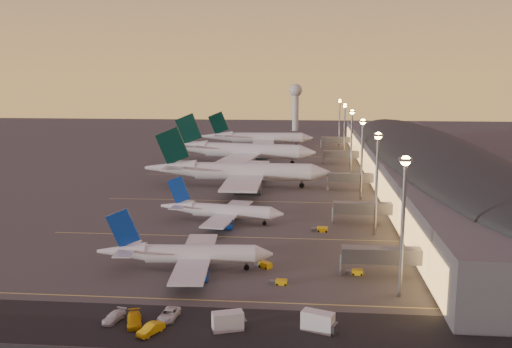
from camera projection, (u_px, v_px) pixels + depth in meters
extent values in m
plane|color=#3F3D3A|center=(232.00, 231.00, 146.10)|extent=(700.00, 700.00, 0.00)
cylinder|color=silver|center=(201.00, 254.00, 117.05)|extent=(22.66, 5.56, 3.82)
cone|color=silver|center=(264.00, 254.00, 116.88)|extent=(3.90, 4.09, 3.82)
cone|color=silver|center=(122.00, 251.00, 117.18)|extent=(10.40, 4.60, 3.82)
cube|color=silver|center=(196.00, 257.00, 117.18)|extent=(9.00, 32.57, 0.42)
cylinder|color=navy|center=(203.00, 252.00, 124.37)|extent=(5.27, 3.25, 2.86)
cylinder|color=navy|center=(195.00, 275.00, 110.44)|extent=(5.27, 3.25, 2.86)
cube|color=navy|center=(123.00, 228.00, 116.31)|extent=(7.02, 1.12, 8.28)
cube|color=silver|center=(128.00, 249.00, 117.06)|extent=(4.51, 11.82, 0.27)
cylinder|color=black|center=(247.00, 266.00, 117.40)|extent=(0.33, 0.33, 1.51)
cylinder|color=black|center=(247.00, 267.00, 117.44)|extent=(1.12, 0.75, 1.07)
cylinder|color=black|center=(194.00, 262.00, 120.18)|extent=(0.33, 0.33, 1.51)
cylinder|color=black|center=(194.00, 263.00, 120.21)|extent=(1.12, 0.75, 1.07)
cylinder|color=black|center=(191.00, 271.00, 114.91)|extent=(0.33, 0.33, 1.51)
cylinder|color=black|center=(191.00, 272.00, 114.95)|extent=(1.12, 0.75, 1.07)
cylinder|color=silver|center=(232.00, 211.00, 153.60)|extent=(21.73, 6.62, 3.65)
cone|color=silver|center=(277.00, 214.00, 150.79)|extent=(3.93, 4.10, 3.65)
cone|color=silver|center=(178.00, 207.00, 157.05)|extent=(10.09, 4.97, 3.65)
cube|color=silver|center=(228.00, 213.00, 153.95)|extent=(10.47, 31.29, 0.40)
cylinder|color=navy|center=(237.00, 212.00, 160.49)|extent=(5.17, 3.39, 2.74)
cylinder|color=navy|center=(224.00, 224.00, 147.54)|extent=(5.17, 3.39, 2.74)
cube|color=navy|center=(179.00, 190.00, 156.11)|extent=(6.69, 1.48, 7.91)
cube|color=silver|center=(182.00, 205.00, 156.68)|extent=(4.97, 11.43, 0.26)
cylinder|color=black|center=(264.00, 222.00, 152.01)|extent=(0.33, 0.33, 1.44)
cylinder|color=black|center=(264.00, 223.00, 152.05)|extent=(1.10, 0.78, 1.02)
cylinder|color=black|center=(228.00, 218.00, 156.89)|extent=(0.33, 0.33, 1.44)
cylinder|color=black|center=(228.00, 219.00, 156.93)|extent=(1.10, 0.78, 1.02)
cylinder|color=black|center=(223.00, 222.00, 152.00)|extent=(0.33, 0.33, 1.44)
cylinder|color=black|center=(223.00, 223.00, 152.03)|extent=(1.10, 0.78, 1.02)
cylinder|color=silver|center=(253.00, 172.00, 201.75)|extent=(41.09, 6.32, 6.21)
cone|color=silver|center=(321.00, 173.00, 199.67)|extent=(6.64, 6.23, 6.21)
cone|color=silver|center=(170.00, 168.00, 204.21)|extent=(18.57, 6.26, 6.21)
cube|color=silver|center=(248.00, 174.00, 202.11)|extent=(12.09, 60.07, 0.68)
cylinder|color=slate|center=(255.00, 174.00, 215.31)|extent=(9.29, 4.68, 4.66)
cylinder|color=slate|center=(247.00, 188.00, 189.41)|extent=(9.29, 4.68, 4.66)
cube|color=black|center=(172.00, 146.00, 202.72)|extent=(12.25, 0.97, 13.78)
cube|color=silver|center=(177.00, 166.00, 203.85)|extent=(6.68, 21.63, 0.43)
cylinder|color=black|center=(302.00, 184.00, 201.01)|extent=(0.50, 0.50, 2.48)
cylinder|color=black|center=(302.00, 185.00, 201.07)|extent=(1.74, 1.09, 1.74)
cylinder|color=black|center=(245.00, 181.00, 207.06)|extent=(0.50, 0.50, 2.48)
cylinder|color=black|center=(245.00, 182.00, 207.13)|extent=(1.74, 1.09, 1.74)
cylinder|color=black|center=(243.00, 186.00, 198.53)|extent=(0.50, 0.50, 2.48)
cylinder|color=black|center=(243.00, 187.00, 198.60)|extent=(1.74, 1.09, 1.74)
cylinder|color=silver|center=(253.00, 151.00, 254.02)|extent=(43.13, 12.20, 6.45)
cone|color=silver|center=(308.00, 152.00, 248.50)|extent=(7.69, 7.33, 6.45)
cone|color=silver|center=(187.00, 147.00, 260.77)|extent=(19.96, 9.01, 6.45)
cube|color=silver|center=(248.00, 153.00, 254.67)|extent=(20.77, 63.45, 0.71)
cylinder|color=slate|center=(258.00, 154.00, 267.90)|extent=(10.20, 6.10, 4.84)
cylinder|color=slate|center=(244.00, 163.00, 241.60)|extent=(10.20, 6.10, 4.84)
cube|color=black|center=(189.00, 129.00, 259.09)|extent=(12.73, 2.69, 14.31)
cube|color=silver|center=(192.00, 145.00, 260.08)|extent=(9.87, 23.17, 0.45)
cylinder|color=black|center=(292.00, 162.00, 250.82)|extent=(0.58, 0.58, 2.58)
cylinder|color=black|center=(292.00, 163.00, 250.89)|extent=(1.94, 1.36, 1.81)
cylinder|color=black|center=(248.00, 159.00, 259.90)|extent=(0.58, 0.58, 2.58)
cylinder|color=black|center=(248.00, 160.00, 259.97)|extent=(1.94, 1.36, 1.81)
cylinder|color=black|center=(243.00, 162.00, 251.25)|extent=(0.58, 0.58, 2.58)
cylinder|color=black|center=(243.00, 163.00, 251.31)|extent=(1.94, 1.36, 1.81)
cylinder|color=silver|center=(267.00, 138.00, 310.07)|extent=(37.89, 8.09, 5.69)
cone|color=silver|center=(307.00, 138.00, 309.49)|extent=(6.42, 6.06, 5.69)
cone|color=silver|center=(217.00, 136.00, 310.67)|extent=(17.31, 6.77, 5.69)
cube|color=silver|center=(264.00, 140.00, 310.29)|extent=(14.43, 55.55, 0.63)
cylinder|color=slate|center=(266.00, 141.00, 322.50)|extent=(8.75, 4.80, 4.26)
cylinder|color=slate|center=(266.00, 146.00, 298.70)|extent=(8.75, 4.80, 4.26)
cube|color=black|center=(218.00, 123.00, 309.36)|extent=(11.25, 1.57, 12.62)
cube|color=silver|center=(221.00, 135.00, 310.47)|extent=(7.32, 20.13, 0.40)
cylinder|color=black|center=(296.00, 145.00, 310.35)|extent=(0.48, 0.48, 2.27)
cylinder|color=black|center=(296.00, 146.00, 310.41)|extent=(1.65, 1.10, 1.59)
cylinder|color=black|center=(262.00, 144.00, 314.77)|extent=(0.48, 0.48, 2.27)
cylinder|color=black|center=(262.00, 145.00, 314.83)|extent=(1.65, 1.10, 1.59)
cylinder|color=black|center=(261.00, 146.00, 306.93)|extent=(0.48, 0.48, 2.27)
cylinder|color=black|center=(261.00, 147.00, 306.99)|extent=(1.65, 1.10, 1.59)
cube|color=#515157|center=(424.00, 166.00, 210.55)|extent=(40.00, 255.00, 12.00)
ellipsoid|color=#212426|center=(425.00, 150.00, 209.50)|extent=(39.00, 253.00, 10.92)
cube|color=#ECAA57|center=(369.00, 168.00, 212.54)|extent=(0.40, 244.80, 8.00)
cube|color=slate|center=(382.00, 255.00, 112.84)|extent=(16.00, 3.20, 3.00)
cylinder|color=slate|center=(341.00, 265.00, 113.97)|extent=(0.70, 0.70, 4.40)
cube|color=slate|center=(363.00, 208.00, 152.06)|extent=(16.00, 3.20, 3.00)
cylinder|color=slate|center=(333.00, 216.00, 153.18)|extent=(0.70, 0.70, 4.40)
cube|color=slate|center=(351.00, 178.00, 196.17)|extent=(16.00, 3.20, 3.00)
cylinder|color=slate|center=(328.00, 184.00, 197.30)|extent=(0.70, 0.70, 4.40)
cube|color=slate|center=(342.00, 154.00, 252.06)|extent=(16.00, 3.20, 3.00)
cylinder|color=slate|center=(323.00, 159.00, 253.18)|extent=(0.70, 0.70, 4.40)
cube|color=slate|center=(336.00, 140.00, 306.96)|extent=(16.00, 3.20, 3.00)
cylinder|color=slate|center=(321.00, 144.00, 308.08)|extent=(0.70, 0.70, 4.40)
cylinder|color=slate|center=(402.00, 230.00, 101.46)|extent=(0.70, 0.70, 25.00)
cube|color=slate|center=(406.00, 160.00, 99.23)|extent=(2.20, 2.20, 0.50)
sphere|color=#F8CA4F|center=(406.00, 161.00, 99.26)|extent=(1.80, 1.80, 1.80)
cylinder|color=slate|center=(376.00, 186.00, 140.67)|extent=(0.70, 0.70, 25.00)
cube|color=slate|center=(378.00, 135.00, 138.44)|extent=(2.20, 2.20, 0.50)
sphere|color=#F8CA4F|center=(378.00, 136.00, 138.48)|extent=(1.80, 1.80, 1.80)
cylinder|color=slate|center=(362.00, 161.00, 179.89)|extent=(0.70, 0.70, 25.00)
cube|color=slate|center=(363.00, 121.00, 177.66)|extent=(2.20, 2.20, 0.50)
sphere|color=#F8CA4F|center=(363.00, 122.00, 177.69)|extent=(1.80, 1.80, 1.80)
cylinder|color=slate|center=(351.00, 144.00, 224.00)|extent=(0.70, 0.70, 25.00)
cube|color=slate|center=(352.00, 111.00, 221.77)|extent=(2.20, 2.20, 0.50)
sphere|color=#F8CA4F|center=(352.00, 112.00, 221.81)|extent=(1.80, 1.80, 1.80)
cylinder|color=slate|center=(344.00, 132.00, 268.12)|extent=(0.70, 0.70, 25.00)
cube|color=slate|center=(345.00, 105.00, 265.89)|extent=(2.20, 2.20, 0.50)
sphere|color=#F8CA4F|center=(345.00, 105.00, 265.92)|extent=(1.80, 1.80, 1.80)
cylinder|color=slate|center=(339.00, 124.00, 312.23)|extent=(0.70, 0.70, 25.00)
cube|color=slate|center=(340.00, 100.00, 310.01)|extent=(2.20, 2.20, 0.50)
sphere|color=#F8CA4F|center=(340.00, 101.00, 310.04)|extent=(1.80, 1.80, 1.80)
cylinder|color=silver|center=(295.00, 112.00, 397.81)|extent=(4.40, 4.40, 26.00)
sphere|color=silver|center=(296.00, 90.00, 395.18)|extent=(9.00, 9.00, 9.00)
cube|color=black|center=(186.00, 327.00, 91.20)|extent=(260.00, 16.00, 0.01)
cube|color=#D8C659|center=(199.00, 300.00, 101.98)|extent=(90.00, 0.36, 0.00)
cube|color=#D8C659|center=(230.00, 237.00, 141.19)|extent=(90.00, 0.36, 0.00)
cube|color=#D8C659|center=(247.00, 201.00, 180.41)|extent=(90.00, 0.36, 0.00)
cube|color=#D8C659|center=(259.00, 176.00, 224.53)|extent=(90.00, 0.36, 0.00)
cube|color=#D8C659|center=(269.00, 156.00, 278.45)|extent=(90.00, 0.36, 0.00)
cube|color=#E1AC0D|center=(281.00, 282.00, 109.40)|extent=(2.22, 1.44, 0.99)
cube|color=slate|center=(273.00, 282.00, 109.63)|extent=(1.31, 1.22, 0.72)
cylinder|color=black|center=(286.00, 282.00, 110.00)|extent=(0.40, 0.18, 0.40)
cylinder|color=black|center=(285.00, 285.00, 108.68)|extent=(0.40, 0.18, 0.40)
cylinder|color=black|center=(278.00, 282.00, 110.21)|extent=(0.40, 0.18, 0.40)
cylinder|color=black|center=(277.00, 285.00, 108.89)|extent=(0.40, 0.18, 0.40)
cube|color=#E1AC0D|center=(357.00, 272.00, 114.85)|extent=(2.27, 1.49, 1.01)
cube|color=slate|center=(349.00, 272.00, 115.11)|extent=(1.35, 1.26, 0.73)
cylinder|color=black|center=(361.00, 272.00, 115.46)|extent=(0.41, 0.19, 0.40)
cylinder|color=black|center=(361.00, 275.00, 114.12)|extent=(0.41, 0.19, 0.40)
cylinder|color=black|center=(353.00, 272.00, 115.69)|extent=(0.41, 0.19, 0.40)
cylinder|color=black|center=(353.00, 274.00, 114.35)|extent=(0.41, 0.19, 0.40)
cube|color=#E1AC0D|center=(322.00, 229.00, 145.76)|extent=(2.67, 1.67, 1.22)
cube|color=slate|center=(314.00, 230.00, 145.97)|extent=(1.56, 1.45, 0.89)
cylinder|color=black|center=(326.00, 230.00, 146.56)|extent=(0.49, 0.20, 0.49)
cylinder|color=black|center=(326.00, 232.00, 144.92)|extent=(0.49, 0.20, 0.49)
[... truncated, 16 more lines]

